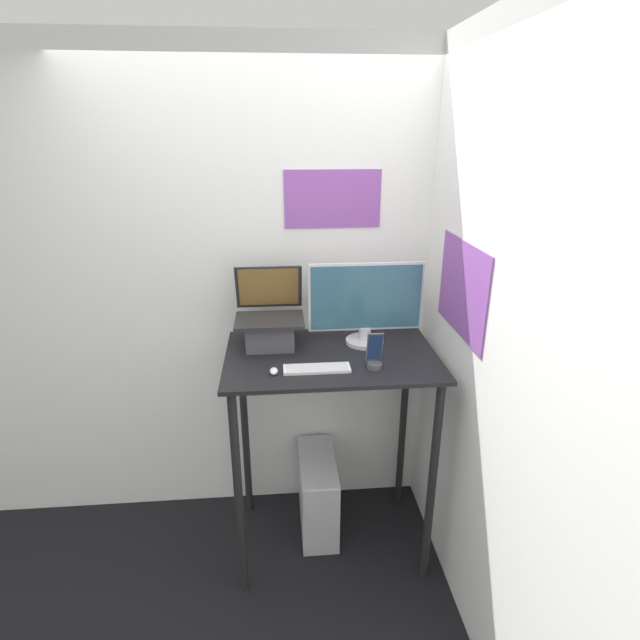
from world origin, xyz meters
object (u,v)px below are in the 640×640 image
(monitor, at_px, (366,305))
(mouse, at_px, (274,371))
(keyboard, at_px, (317,368))
(cell_phone, at_px, (375,357))
(computer_tower, at_px, (318,493))
(laptop, at_px, (270,326))

(monitor, bearing_deg, mouse, -146.45)
(keyboard, bearing_deg, mouse, -174.17)
(cell_phone, bearing_deg, keyboard, -178.60)
(cell_phone, distance_m, computer_tower, 1.05)
(keyboard, bearing_deg, cell_phone, 1.40)
(laptop, bearing_deg, monitor, -0.63)
(laptop, xyz_separation_m, monitor, (0.48, -0.01, 0.10))
(monitor, bearing_deg, laptop, 179.37)
(monitor, xyz_separation_m, computer_tower, (-0.24, -0.00, -1.13))
(keyboard, height_order, mouse, mouse)
(laptop, relative_size, keyboard, 1.27)
(mouse, height_order, cell_phone, cell_phone)
(computer_tower, bearing_deg, cell_phone, -49.32)
(cell_phone, bearing_deg, mouse, -176.72)
(laptop, bearing_deg, computer_tower, -2.08)
(computer_tower, bearing_deg, monitor, 0.79)
(cell_phone, bearing_deg, laptop, 149.00)
(mouse, height_order, computer_tower, mouse)
(mouse, bearing_deg, laptop, 92.99)
(monitor, height_order, computer_tower, monitor)
(monitor, distance_m, mouse, 0.59)
(laptop, height_order, monitor, monitor)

